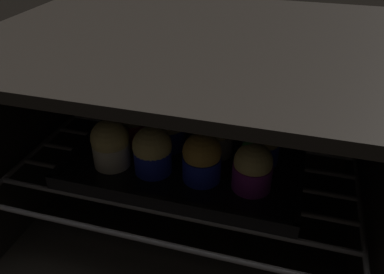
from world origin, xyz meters
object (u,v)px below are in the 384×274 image
at_px(muffin_row0_col0, 111,144).
at_px(muffin_row1_col2, 215,133).
at_px(muffin_row2_col1, 186,105).
at_px(muffin_row2_col2, 226,113).
at_px(muffin_row1_col0, 131,121).
at_px(muffin_row2_col0, 144,102).
at_px(baking_tray, 192,151).
at_px(muffin_row2_col3, 265,118).
at_px(muffin_row0_col2, 202,158).
at_px(muffin_row0_col1, 152,151).
at_px(muffin_row1_col3, 261,142).
at_px(muffin_row1_col1, 168,129).
at_px(muffin_row0_col3, 253,167).

distance_m(muffin_row0_col0, muffin_row1_col2, 0.17).
relative_size(muffin_row2_col1, muffin_row2_col2, 1.09).
bearing_deg(muffin_row2_col1, muffin_row1_col0, -132.59).
height_order(muffin_row1_col2, muffin_row2_col0, muffin_row1_col2).
height_order(baking_tray, muffin_row2_col0, muffin_row2_col0).
distance_m(baking_tray, muffin_row2_col3, 0.14).
bearing_deg(muffin_row0_col2, muffin_row0_col1, -178.54).
height_order(baking_tray, muffin_row2_col3, muffin_row2_col3).
bearing_deg(muffin_row1_col3, muffin_row1_col1, -179.64).
distance_m(muffin_row1_col1, muffin_row2_col2, 0.11).
relative_size(muffin_row0_col3, muffin_row2_col1, 0.92).
xyz_separation_m(muffin_row0_col0, muffin_row0_col2, (0.15, 0.00, -0.00)).
bearing_deg(muffin_row0_col3, muffin_row0_col2, -179.58).
height_order(baking_tray, muffin_row1_col2, muffin_row1_col2).
xyz_separation_m(muffin_row1_col2, muffin_row2_col0, (-0.16, 0.07, -0.00)).
bearing_deg(muffin_row2_col3, muffin_row1_col0, -160.89).
relative_size(muffin_row2_col0, muffin_row2_col3, 0.94).
height_order(muffin_row0_col3, muffin_row1_col0, muffin_row1_col0).
bearing_deg(muffin_row2_col1, muffin_row2_col3, -1.88).
bearing_deg(muffin_row0_col3, muffin_row2_col1, 134.15).
bearing_deg(muffin_row2_col2, muffin_row0_col0, -134.81).
height_order(baking_tray, muffin_row1_col1, muffin_row1_col1).
relative_size(muffin_row0_col2, muffin_row2_col2, 1.03).
relative_size(muffin_row0_col0, muffin_row1_col3, 1.04).
bearing_deg(muffin_row2_col0, muffin_row2_col2, 0.26).
distance_m(muffin_row2_col1, muffin_row2_col3, 0.15).
bearing_deg(muffin_row0_col3, baking_tray, 147.11).
xyz_separation_m(muffin_row1_col1, muffin_row2_col1, (0.01, 0.08, 0.01)).
bearing_deg(muffin_row2_col0, muffin_row2_col3, -0.17).
xyz_separation_m(baking_tray, muffin_row2_col3, (0.11, 0.07, 0.04)).
bearing_deg(muffin_row1_col3, muffin_row1_col2, 177.22).
bearing_deg(muffin_row0_col3, muffin_row0_col0, -178.91).
height_order(muffin_row0_col0, muffin_row1_col3, muffin_row0_col0).
bearing_deg(muffin_row2_col3, muffin_row0_col2, -116.71).
bearing_deg(muffin_row1_col0, muffin_row1_col1, -1.11).
distance_m(muffin_row0_col3, muffin_row1_col2, 0.10).
height_order(muffin_row0_col2, muffin_row0_col3, muffin_row0_col2).
distance_m(muffin_row1_col0, muffin_row1_col2, 0.15).
relative_size(muffin_row0_col0, muffin_row2_col3, 1.00).
bearing_deg(muffin_row1_col3, muffin_row2_col3, 93.37).
distance_m(muffin_row1_col2, muffin_row2_col2, 0.07).
bearing_deg(muffin_row2_col2, muffin_row1_col2, -91.15).
height_order(muffin_row0_col3, muffin_row2_col3, muffin_row2_col3).
height_order(muffin_row0_col1, muffin_row2_col2, muffin_row0_col1).
bearing_deg(muffin_row2_col3, baking_tray, -146.12).
xyz_separation_m(muffin_row0_col3, muffin_row2_col1, (-0.15, 0.15, 0.00)).
height_order(muffin_row1_col2, muffin_row1_col3, muffin_row1_col2).
distance_m(muffin_row0_col2, muffin_row2_col3, 0.16).
bearing_deg(muffin_row0_col3, muffin_row2_col2, 115.64).
distance_m(muffin_row1_col1, muffin_row2_col1, 0.08).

